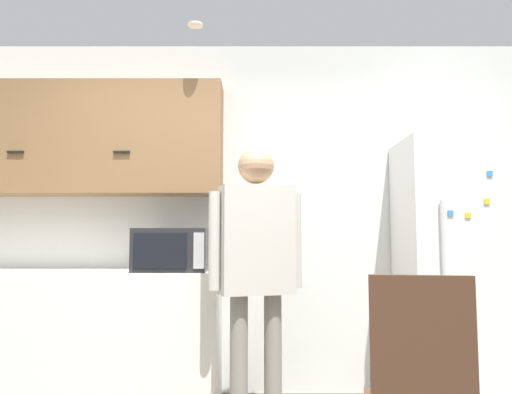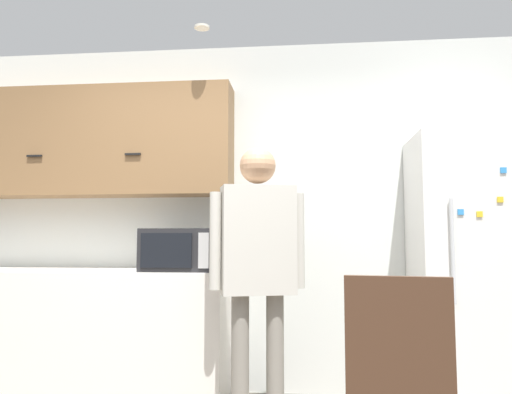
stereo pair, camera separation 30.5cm
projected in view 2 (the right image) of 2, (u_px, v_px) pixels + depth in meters
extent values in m
cube|color=silver|center=(235.00, 215.00, 3.93)|extent=(6.00, 0.06, 2.70)
cube|color=silver|center=(78.00, 334.00, 3.62)|extent=(2.19, 0.63, 0.93)
cube|color=olive|center=(93.00, 143.00, 3.91)|extent=(2.19, 0.31, 0.85)
cube|color=black|center=(34.00, 156.00, 3.77)|extent=(0.12, 0.01, 0.01)
cube|color=black|center=(133.00, 154.00, 3.69)|extent=(0.12, 0.01, 0.01)
cube|color=#232326|center=(180.00, 250.00, 3.50)|extent=(0.50, 0.36, 0.29)
cube|color=black|center=(166.00, 250.00, 3.32)|extent=(0.35, 0.01, 0.23)
cube|color=#B2B2B2|center=(204.00, 250.00, 3.30)|extent=(0.07, 0.01, 0.24)
cylinder|color=gray|center=(240.00, 362.00, 3.04)|extent=(0.11, 0.11, 0.81)
cylinder|color=gray|center=(275.00, 360.00, 3.08)|extent=(0.11, 0.11, 0.81)
cube|color=beige|center=(258.00, 240.00, 3.13)|extent=(0.50, 0.34, 0.67)
sphere|color=tan|center=(258.00, 166.00, 3.17)|extent=(0.23, 0.23, 0.23)
cylinder|color=beige|center=(215.00, 241.00, 3.08)|extent=(0.07, 0.07, 0.60)
cylinder|color=beige|center=(299.00, 241.00, 3.17)|extent=(0.07, 0.07, 0.60)
cube|color=white|center=(469.00, 272.00, 3.38)|extent=(0.72, 0.63, 1.86)
cylinder|color=silver|center=(453.00, 251.00, 3.08)|extent=(0.02, 0.02, 0.65)
cube|color=#338CDB|center=(461.00, 212.00, 3.11)|extent=(0.04, 0.01, 0.04)
cube|color=yellow|center=(480.00, 214.00, 3.10)|extent=(0.04, 0.01, 0.04)
cube|color=yellow|center=(500.00, 200.00, 3.09)|extent=(0.04, 0.01, 0.04)
cube|color=#338CDB|center=(503.00, 170.00, 3.11)|extent=(0.04, 0.01, 0.04)
cube|color=#472D1E|center=(399.00, 350.00, 1.88)|extent=(0.40, 0.11, 0.55)
cylinder|color=white|center=(202.00, 27.00, 3.60)|extent=(0.11, 0.11, 0.01)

